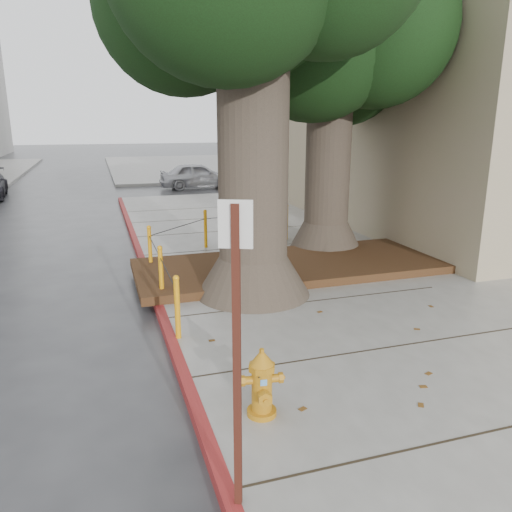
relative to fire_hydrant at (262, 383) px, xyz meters
The scene contains 13 objects.
ground 1.78m from the fire_hydrant, 36.57° to the left, with size 140.00×140.00×0.00m, color #28282B.
sidewalk_far 31.88m from the fire_hydrant, 76.64° to the left, with size 16.00×20.00×0.15m, color slate.
curb_red 3.60m from the fire_hydrant, 100.18° to the left, with size 0.14×26.00×0.16m, color maroon.
planter_bed 5.42m from the fire_hydrant, 65.22° to the left, with size 6.40×2.60×0.16m, color black.
building_corner 15.49m from the fire_hydrant, 39.93° to the left, with size 12.00×13.00×10.00m, color gray.
building_side_white 32.36m from the fire_hydrant, 57.26° to the left, with size 10.00×10.00×9.00m, color silver.
building_side_grey 40.82m from the fire_hydrant, 54.71° to the left, with size 12.00×14.00×12.00m, color slate.
tree_far 8.74m from the fire_hydrant, 57.71° to the left, with size 4.50×3.80×7.17m.
bollard_ring 5.42m from the fire_hydrant, 84.68° to the left, with size 3.79×5.39×0.95m.
fire_hydrant is the anchor object (origin of this frame).
signpost 1.65m from the fire_hydrant, 116.89° to the right, with size 0.23×0.12×2.50m.
car_silver 19.71m from the fire_hydrant, 80.65° to the left, with size 1.47×3.65×1.24m, color #B6B6BB.
car_red 25.41m from the fire_hydrant, 55.67° to the left, with size 1.42×4.08×1.34m, color maroon.
Camera 1 is at (-2.85, -5.45, 3.17)m, focal length 35.00 mm.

